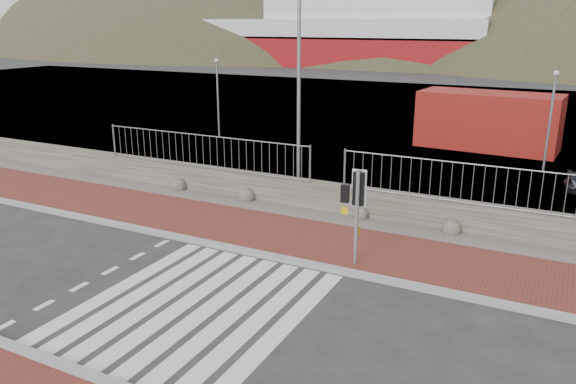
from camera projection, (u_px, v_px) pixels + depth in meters
The scene contains 15 objects.
ground at pixel (197, 306), 12.25m from camera, with size 220.00×220.00×0.00m, color #28282B.
sidewalk_far at pixel (290, 237), 16.08m from camera, with size 40.00×3.00×0.08m, color maroon.
kerb_near at pixel (94, 379), 9.68m from camera, with size 40.00×0.25×0.12m, color gray.
kerb_far at pixel (264, 255), 14.80m from camera, with size 40.00×0.25×0.12m, color gray.
zebra_crossing at pixel (197, 306), 12.25m from camera, with size 4.62×5.60×0.01m.
gravel_strip at pixel (318, 216), 17.79m from camera, with size 40.00×1.50×0.06m, color #59544C.
stone_wall at pixel (328, 197), 18.35m from camera, with size 40.00×0.60×0.90m, color #4B473E.
railing at pixel (327, 157), 17.82m from camera, with size 18.07×0.07×1.22m.
quay at pixel (454, 118), 36.04m from camera, with size 120.00×40.00×0.50m, color #4C4C4F.
water at pixel (513, 74), 65.89m from camera, with size 220.00×50.00×0.05m, color #3F4C54.
ferry at pixel (336, 26), 79.28m from camera, with size 50.00×16.00×20.00m.
hills_backdrop at pixel (558, 208), 91.00m from camera, with size 254.00×90.00×100.00m.
traffic_signal_far at pixel (356, 197), 13.73m from camera, with size 0.61×0.25×2.53m.
streetlight at pixel (302, 84), 18.63m from camera, with size 1.45×0.64×7.07m.
shipping_container at pixel (488, 121), 27.16m from camera, with size 6.48×2.70×2.70m, color maroon.
Camera 1 is at (6.76, -8.90, 5.95)m, focal length 35.00 mm.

